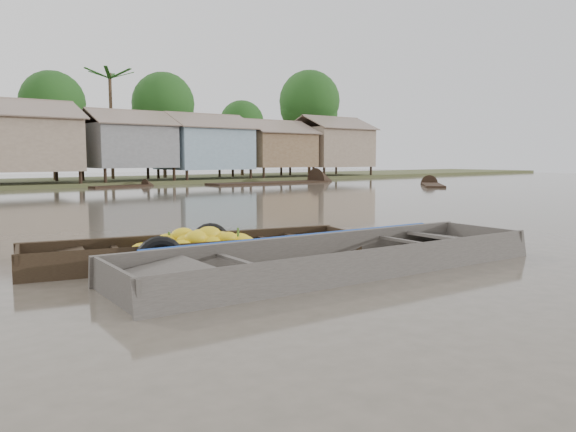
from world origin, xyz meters
TOP-DOWN VIEW (x-y plane):
  - ground at (0.00, 0.00)m, footprint 120.00×120.00m
  - riverbank at (3.03, 31.86)m, footprint 120.00×12.47m
  - banana_boat at (-1.29, 1.39)m, footprint 6.16×2.86m
  - viewer_boat at (0.21, -0.75)m, footprint 7.70×2.59m
  - distant_boats at (8.29, 23.67)m, footprint 45.08×14.60m

SIDE VIEW (x-z plane):
  - distant_boats at x=8.29m, z-range -0.22..0.12m
  - ground at x=0.00m, z-range 0.00..0.00m
  - viewer_boat at x=0.21m, z-range -0.24..0.37m
  - banana_boat at x=-1.29m, z-range -0.25..0.61m
  - riverbank at x=3.03m, z-range -2.04..8.18m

